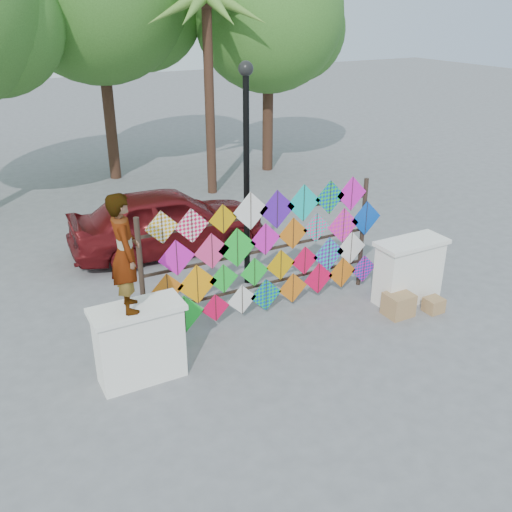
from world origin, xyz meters
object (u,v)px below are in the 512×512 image
at_px(vendor_woman, 125,253).
at_px(sedan, 168,220).
at_px(lamppost, 246,157).
at_px(kite_rack, 271,252).

distance_m(vendor_woman, sedan, 5.26).
relative_size(sedan, lamppost, 1.01).
bearing_deg(lamppost, kite_rack, -97.53).
height_order(kite_rack, lamppost, lamppost).
bearing_deg(kite_rack, sedan, 100.77).
relative_size(vendor_woman, sedan, 0.40).
xyz_separation_m(vendor_woman, sedan, (2.23, 4.55, -1.40)).
relative_size(vendor_woman, lamppost, 0.40).
xyz_separation_m(kite_rack, lamppost, (0.17, 1.27, 1.46)).
relative_size(kite_rack, lamppost, 1.12).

